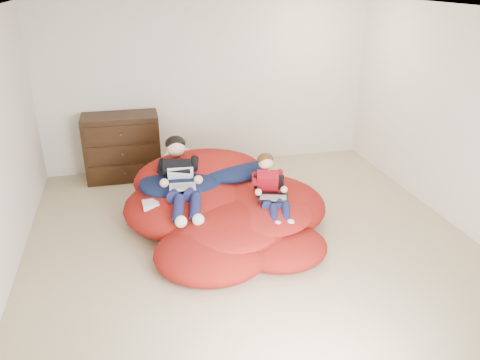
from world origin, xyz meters
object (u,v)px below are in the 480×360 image
Objects in this scene: beanbag_pile at (224,209)px; younger_boy at (270,186)px; older_boy at (180,174)px; laptop_white at (182,181)px; dresser at (123,147)px; laptop_black at (271,190)px.

younger_boy is at bearing -23.36° from beanbag_pile.
older_boy reaches higher than younger_boy.
younger_boy is 1.02m from laptop_white.
older_boy reaches higher than beanbag_pile.
laptop_white is at bearing -69.55° from dresser.
dresser reaches higher than laptop_white.
younger_boy is at bearing 90.00° from laptop_black.
younger_boy is (0.97, -0.44, -0.06)m from older_boy.
laptop_white is 0.75× the size of laptop_black.
older_boy reaches higher than laptop_black.
laptop_black is (0.00, -0.03, -0.04)m from younger_boy.
dresser is at bearing 127.84° from laptop_black.
older_boy reaches higher than laptop_white.
younger_boy is 2.60× the size of laptop_white.
older_boy is at bearing -68.14° from dresser.
beanbag_pile is at bearing 153.91° from laptop_black.
dresser is 2.41× the size of laptop_black.
laptop_white is at bearing 162.09° from younger_boy.
younger_boy reaches higher than beanbag_pile.
beanbag_pile is at bearing 156.64° from younger_boy.
dresser is 0.87× the size of older_boy.
older_boy is (0.65, -1.62, 0.17)m from dresser.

